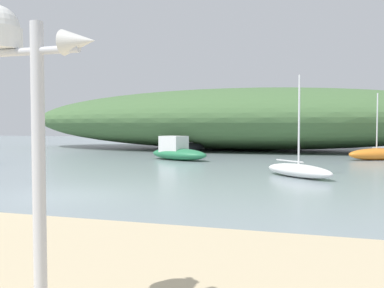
% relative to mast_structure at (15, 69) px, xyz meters
% --- Properties ---
extents(ground_plane, '(120.00, 120.00, 0.00)m').
position_rel_mast_structure_xyz_m(ground_plane, '(-4.72, 8.07, -2.67)').
color(ground_plane, gray).
extents(distant_hill, '(40.56, 15.46, 5.34)m').
position_rel_mast_structure_xyz_m(distant_hill, '(-4.19, 34.44, 0.00)').
color(distant_hill, '#476B3D').
rests_on(distant_hill, ground).
extents(mast_structure, '(1.24, 0.45, 3.06)m').
position_rel_mast_structure_xyz_m(mast_structure, '(0.00, 0.00, 0.00)').
color(mast_structure, silver).
rests_on(mast_structure, beach_sand).
extents(sailboat_far_left, '(3.77, 2.68, 4.09)m').
position_rel_mast_structure_xyz_m(sailboat_far_left, '(5.78, 25.18, -2.29)').
color(sailboat_far_left, orange).
rests_on(sailboat_far_left, ground).
extents(motorboat_centre_water, '(4.46, 3.04, 1.47)m').
position_rel_mast_structure_xyz_m(motorboat_centre_water, '(-5.91, 21.66, -2.13)').
color(motorboat_centre_water, '#287A4C').
rests_on(motorboat_centre_water, ground).
extents(sailboat_west_reach, '(3.29, 3.17, 4.20)m').
position_rel_mast_structure_xyz_m(sailboat_west_reach, '(1.71, 14.87, -2.37)').
color(sailboat_west_reach, white).
rests_on(sailboat_west_reach, ground).
extents(sailboat_off_point, '(2.70, 3.95, 4.14)m').
position_rel_mast_structure_xyz_m(sailboat_off_point, '(-7.51, 28.39, -2.27)').
color(sailboat_off_point, black).
rests_on(sailboat_off_point, ground).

